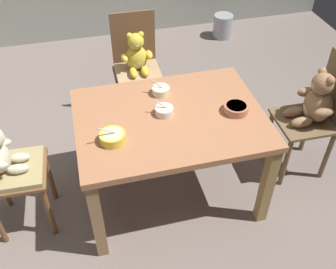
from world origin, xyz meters
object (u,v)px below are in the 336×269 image
porridge_bowl_yellow_near_left (113,137)px  porridge_bowl_white_center (164,111)px  porridge_bowl_cream_far_center (160,90)px  metal_pail (223,26)px  porridge_bowl_terracotta_near_right (236,108)px  dining_table (170,128)px  teddy_chair_near_right (315,107)px  teddy_chair_near_left (3,162)px  teddy_chair_far_center (137,65)px

porridge_bowl_yellow_near_left → porridge_bowl_white_center: porridge_bowl_yellow_near_left is taller
porridge_bowl_cream_far_center → metal_pail: porridge_bowl_cream_far_center is taller
porridge_bowl_yellow_near_left → metal_pail: porridge_bowl_yellow_near_left is taller
porridge_bowl_yellow_near_left → porridge_bowl_terracotta_near_right: bearing=5.9°
dining_table → metal_pail: dining_table is taller
dining_table → teddy_chair_near_right: teddy_chair_near_right is taller
teddy_chair_near_left → porridge_bowl_yellow_near_left: 0.69m
porridge_bowl_cream_far_center → metal_pail: bearing=57.9°
dining_table → porridge_bowl_terracotta_near_right: (0.41, -0.06, 0.12)m
porridge_bowl_terracotta_near_right → porridge_bowl_white_center: bearing=168.7°
teddy_chair_near_left → porridge_bowl_white_center: bearing=4.7°
dining_table → porridge_bowl_cream_far_center: 0.28m
teddy_chair_far_center → porridge_bowl_terracotta_near_right: size_ratio=6.04×
teddy_chair_near_right → porridge_bowl_white_center: size_ratio=7.77×
metal_pail → teddy_chair_far_center: bearing=-134.4°
teddy_chair_near_right → porridge_bowl_white_center: 1.08m
porridge_bowl_white_center → porridge_bowl_cream_far_center: porridge_bowl_cream_far_center is taller
porridge_bowl_yellow_near_left → porridge_bowl_cream_far_center: bearing=45.7°
teddy_chair_near_right → porridge_bowl_yellow_near_left: bearing=7.0°
porridge_bowl_yellow_near_left → porridge_bowl_cream_far_center: porridge_bowl_yellow_near_left is taller
dining_table → teddy_chair_near_left: 1.03m
teddy_chair_near_right → teddy_chair_far_center: bearing=-37.8°
teddy_chair_near_right → porridge_bowl_yellow_near_left: size_ratio=5.77×
dining_table → teddy_chair_near_right: (1.04, 0.00, -0.03)m
teddy_chair_near_right → porridge_bowl_yellow_near_left: (-1.42, -0.14, 0.15)m
teddy_chair_near_left → porridge_bowl_white_center: (1.00, 0.04, 0.17)m
teddy_chair_far_center → porridge_bowl_terracotta_near_right: bearing=26.8°
teddy_chair_far_center → porridge_bowl_yellow_near_left: (-0.33, -1.02, 0.18)m
porridge_bowl_white_center → teddy_chair_near_right: bearing=-1.5°
teddy_chair_near_left → porridge_bowl_yellow_near_left: size_ratio=5.93×
teddy_chair_near_right → porridge_bowl_cream_far_center: size_ratio=7.78×
dining_table → porridge_bowl_cream_far_center: bearing=90.5°
teddy_chair_far_center → porridge_bowl_white_center: bearing=1.9°
teddy_chair_far_center → porridge_bowl_yellow_near_left: bearing=-17.1°
porridge_bowl_terracotta_near_right → porridge_bowl_white_center: 0.45m
dining_table → teddy_chair_near_right: bearing=0.2°
teddy_chair_far_center → metal_pail: bearing=136.5°
porridge_bowl_cream_far_center → metal_pail: 2.33m
dining_table → porridge_bowl_yellow_near_left: 0.42m
porridge_bowl_white_center → metal_pail: size_ratio=0.45×
teddy_chair_far_center → metal_pail: teddy_chair_far_center is taller
teddy_chair_near_left → porridge_bowl_cream_far_center: size_ratio=8.00×
porridge_bowl_terracotta_near_right → porridge_bowl_cream_far_center: (-0.42, 0.30, 0.00)m
porridge_bowl_yellow_near_left → metal_pail: 2.84m
porridge_bowl_yellow_near_left → metal_pail: size_ratio=0.61×
porridge_bowl_terracotta_near_right → porridge_bowl_white_center: size_ratio=1.29×
teddy_chair_near_left → porridge_bowl_cream_far_center: (1.03, 0.26, 0.17)m
porridge_bowl_white_center → teddy_chair_near_left: bearing=-177.6°
teddy_chair_near_left → porridge_bowl_white_center: 1.02m
teddy_chair_far_center → teddy_chair_near_right: bearing=51.8°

